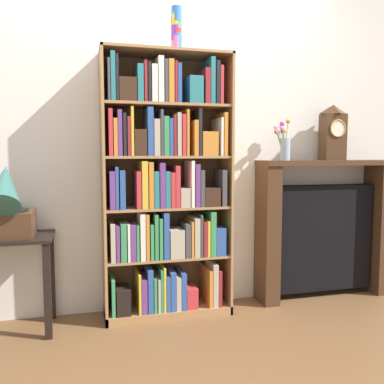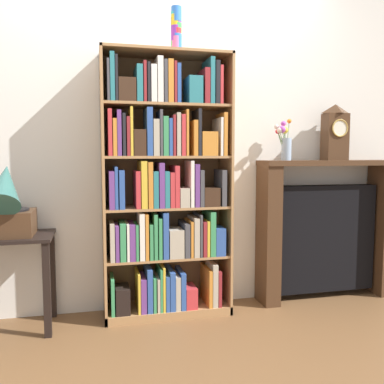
{
  "view_description": "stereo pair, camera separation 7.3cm",
  "coord_description": "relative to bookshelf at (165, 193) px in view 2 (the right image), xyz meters",
  "views": [
    {
      "loc": [
        -0.57,
        -2.77,
        1.16
      ],
      "look_at": [
        0.18,
        0.07,
        0.88
      ],
      "focal_mm": 38.5,
      "sensor_mm": 36.0,
      "label": 1
    },
    {
      "loc": [
        -0.5,
        -2.79,
        1.16
      ],
      "look_at": [
        0.18,
        0.07,
        0.88
      ],
      "focal_mm": 38.5,
      "sensor_mm": 36.0,
      "label": 2
    }
  ],
  "objects": [
    {
      "name": "cup_stack",
      "position": [
        0.08,
        -0.01,
        1.12
      ],
      "size": [
        0.07,
        0.07,
        0.3
      ],
      "color": "pink",
      "rests_on": "bookshelf"
    },
    {
      "name": "ground_plane",
      "position": [
        0.01,
        -0.06,
        -0.89
      ],
      "size": [
        7.9,
        6.4,
        0.02
      ],
      "primitive_type": "cube",
      "color": "brown"
    },
    {
      "name": "side_table_left",
      "position": [
        -1.03,
        -0.03,
        -0.42
      ],
      "size": [
        0.53,
        0.4,
        0.63
      ],
      "color": "black",
      "rests_on": "ground"
    },
    {
      "name": "flower_vase",
      "position": [
        0.93,
        0.04,
        0.37
      ],
      "size": [
        0.13,
        0.1,
        0.32
      ],
      "color": "#99B2D1",
      "rests_on": "fireplace_mantel"
    },
    {
      "name": "wall_back",
      "position": [
        0.14,
        0.21,
        0.44
      ],
      "size": [
        4.9,
        0.08,
        2.65
      ],
      "primitive_type": "cube",
      "color": "silver",
      "rests_on": "ground"
    },
    {
      "name": "mantel_clock",
      "position": [
        1.35,
        0.04,
        0.44
      ],
      "size": [
        0.18,
        0.14,
        0.43
      ],
      "color": "#472D1C",
      "rests_on": "fireplace_mantel"
    },
    {
      "name": "fireplace_mantel",
      "position": [
        1.31,
        0.06,
        -0.34
      ],
      "size": [
        1.12,
        0.26,
        1.11
      ],
      "color": "#472D1C",
      "rests_on": "ground"
    },
    {
      "name": "gramophone",
      "position": [
        -1.03,
        -0.09,
        -0.04
      ],
      "size": [
        0.3,
        0.44,
        0.53
      ],
      "color": "#472D1C",
      "rests_on": "side_table_left"
    },
    {
      "name": "bookshelf",
      "position": [
        0.0,
        0.0,
        0.0
      ],
      "size": [
        0.9,
        0.31,
        1.85
      ],
      "color": "#A87A4C",
      "rests_on": "ground"
    }
  ]
}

